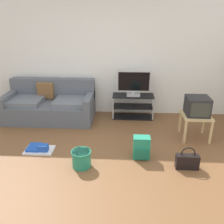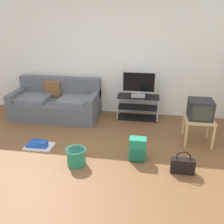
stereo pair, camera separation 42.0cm
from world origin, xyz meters
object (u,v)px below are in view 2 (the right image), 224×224
(crt_tv, at_px, (200,109))
(handbag, at_px, (183,165))
(side_table, at_px, (199,122))
(cleaning_bucket, at_px, (76,156))
(couch, at_px, (57,103))
(tv_stand, at_px, (138,107))
(floor_tray, at_px, (39,145))
(flat_tv, at_px, (139,84))
(backpack, at_px, (138,149))

(crt_tv, relative_size, handbag, 1.12)
(side_table, relative_size, cleaning_bucket, 1.68)
(couch, bearing_deg, tv_stand, 5.65)
(tv_stand, height_order, crt_tv, crt_tv)
(couch, height_order, crt_tv, couch)
(floor_tray, bearing_deg, couch, 97.66)
(flat_tv, distance_m, floor_tray, 2.38)
(cleaning_bucket, relative_size, floor_tray, 0.63)
(tv_stand, bearing_deg, backpack, -86.31)
(side_table, bearing_deg, tv_stand, 141.12)
(flat_tv, height_order, crt_tv, flat_tv)
(flat_tv, bearing_deg, crt_tv, -37.69)
(cleaning_bucket, xyz_separation_m, floor_tray, (-0.82, 0.41, -0.10))
(couch, bearing_deg, cleaning_bucket, -60.91)
(side_table, distance_m, crt_tv, 0.25)
(side_table, distance_m, backpack, 1.30)
(couch, height_order, tv_stand, couch)
(crt_tv, xyz_separation_m, backpack, (-1.04, -0.77, -0.45))
(backpack, relative_size, floor_tray, 0.77)
(tv_stand, relative_size, flat_tv, 1.25)
(handbag, bearing_deg, couch, 146.09)
(backpack, bearing_deg, tv_stand, 90.97)
(couch, relative_size, handbag, 5.20)
(crt_tv, xyz_separation_m, handbag, (-0.35, -1.03, -0.51))
(flat_tv, relative_size, backpack, 1.93)
(backpack, bearing_deg, couch, 139.55)
(couch, bearing_deg, flat_tv, 4.95)
(tv_stand, distance_m, crt_tv, 1.51)
(cleaning_bucket, bearing_deg, backpack, 18.28)
(side_table, bearing_deg, floor_tray, -166.70)
(couch, relative_size, backpack, 5.07)
(side_table, xyz_separation_m, handbag, (-0.35, -1.02, -0.27))
(tv_stand, xyz_separation_m, cleaning_bucket, (-0.82, -1.99, -0.12))
(flat_tv, relative_size, handbag, 1.99)
(flat_tv, height_order, side_table, flat_tv)
(cleaning_bucket, height_order, floor_tray, cleaning_bucket)
(couch, bearing_deg, crt_tv, -13.72)
(flat_tv, distance_m, cleaning_bucket, 2.23)
(tv_stand, xyz_separation_m, floor_tray, (-1.64, -1.58, -0.22))
(cleaning_bucket, bearing_deg, handbag, 1.65)
(tv_stand, relative_size, backpack, 2.42)
(crt_tv, height_order, handbag, crt_tv)
(flat_tv, bearing_deg, handbag, -67.62)
(side_table, xyz_separation_m, cleaning_bucket, (-1.97, -1.06, -0.25))
(couch, relative_size, tv_stand, 2.10)
(handbag, bearing_deg, tv_stand, 112.15)
(floor_tray, bearing_deg, side_table, 13.30)
(couch, xyz_separation_m, tv_stand, (1.83, 0.18, -0.05))
(flat_tv, bearing_deg, couch, -175.05)
(tv_stand, distance_m, flat_tv, 0.54)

